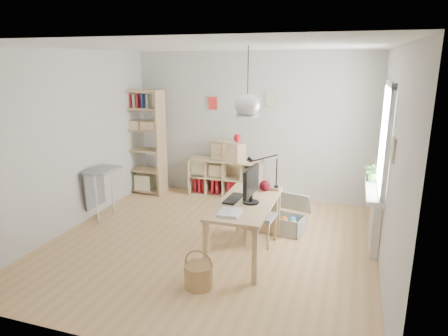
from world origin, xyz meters
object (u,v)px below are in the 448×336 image
(chair, at_px, (262,212))
(monitor, at_px, (251,183))
(drawer_chest, at_px, (228,151))
(desk, at_px, (246,208))
(tall_bookshelf, at_px, (143,138))
(cube_shelf, at_px, (225,180))
(storage_chest, at_px, (287,220))

(chair, height_order, monitor, monitor)
(drawer_chest, bearing_deg, desk, -48.00)
(tall_bookshelf, bearing_deg, drawer_chest, 8.25)
(chair, height_order, drawer_chest, drawer_chest)
(drawer_chest, bearing_deg, cube_shelf, 174.66)
(monitor, bearing_deg, cube_shelf, 118.36)
(desk, xyz_separation_m, monitor, (0.07, -0.03, 0.36))
(cube_shelf, xyz_separation_m, monitor, (1.09, -2.26, 0.71))
(cube_shelf, xyz_separation_m, drawer_chest, (0.09, -0.04, 0.60))
(monitor, distance_m, drawer_chest, 2.44)
(desk, height_order, drawer_chest, drawer_chest)
(cube_shelf, distance_m, chair, 2.13)
(cube_shelf, distance_m, storage_chest, 1.95)
(drawer_chest, bearing_deg, tall_bookshelf, -152.78)
(desk, height_order, storage_chest, desk)
(cube_shelf, relative_size, chair, 1.77)
(storage_chest, xyz_separation_m, drawer_chest, (-1.35, 1.27, 0.71))
(drawer_chest, bearing_deg, chair, -40.04)
(tall_bookshelf, distance_m, storage_chest, 3.30)
(drawer_chest, bearing_deg, storage_chest, -24.42)
(desk, relative_size, storage_chest, 2.15)
(tall_bookshelf, xyz_separation_m, chair, (2.71, -1.51, -0.64))
(desk, bearing_deg, tall_bookshelf, 142.99)
(chair, distance_m, monitor, 0.73)
(storage_chest, relative_size, drawer_chest, 1.14)
(chair, bearing_deg, cube_shelf, 127.88)
(tall_bookshelf, bearing_deg, desk, -37.01)
(chair, relative_size, storage_chest, 1.13)
(storage_chest, bearing_deg, desk, -100.49)
(monitor, height_order, drawer_chest, monitor)
(desk, relative_size, drawer_chest, 2.45)
(chair, xyz_separation_m, storage_chest, (0.29, 0.48, -0.27))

